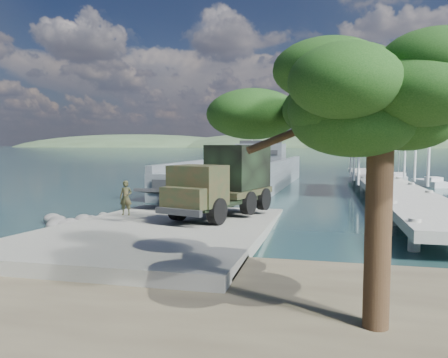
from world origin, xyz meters
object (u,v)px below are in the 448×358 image
at_px(pier, 386,177).
at_px(military_truck, 226,180).
at_px(sailboat_near, 430,183).
at_px(overhang_tree, 357,108).
at_px(landing_craft, 243,179).
at_px(sailboat_far, 398,178).
at_px(soldier, 126,205).

distance_m(pier, military_truck, 19.36).
xyz_separation_m(sailboat_near, overhang_tree, (-10.52, -39.71, 5.00)).
height_order(pier, overhang_tree, overhang_tree).
height_order(landing_craft, sailboat_near, landing_craft).
relative_size(military_truck, sailboat_far, 1.42).
bearing_deg(sailboat_far, pier, -100.93).
distance_m(sailboat_near, sailboat_far, 6.84).
xyz_separation_m(pier, sailboat_near, (5.83, 9.98, -1.27)).
distance_m(soldier, sailboat_far, 40.92).
bearing_deg(military_truck, sailboat_far, 82.95).
distance_m(soldier, sailboat_near, 36.45).
bearing_deg(sailboat_far, sailboat_near, -70.23).
distance_m(pier, soldier, 24.95).
xyz_separation_m(military_truck, soldier, (-4.40, -3.74, -1.08)).
height_order(pier, sailboat_near, sailboat_near).
xyz_separation_m(military_truck, overhang_tree, (6.07, -13.66, 2.86)).
relative_size(military_truck, sailboat_near, 1.45).
height_order(landing_craft, military_truck, landing_craft).
distance_m(sailboat_far, overhang_tree, 47.24).
distance_m(military_truck, sailboat_far, 35.69).
height_order(military_truck, sailboat_far, sailboat_far).
height_order(soldier, sailboat_far, sailboat_far).
bearing_deg(landing_craft, soldier, -90.77).
relative_size(sailboat_near, overhang_tree, 0.84).
height_order(pier, military_truck, pier).
distance_m(military_truck, soldier, 5.87).
bearing_deg(sailboat_far, overhang_tree, -98.55).
distance_m(pier, sailboat_near, 11.62).
bearing_deg(sailboat_near, sailboat_far, 92.25).
xyz_separation_m(pier, landing_craft, (-13.55, 4.97, -0.77)).
relative_size(sailboat_near, sailboat_far, 0.98).
xyz_separation_m(pier, soldier, (-15.16, -19.81, -0.22)).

